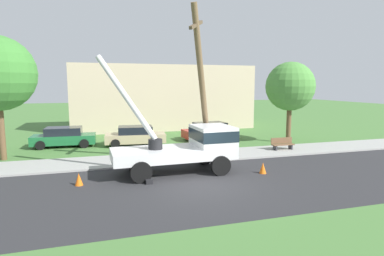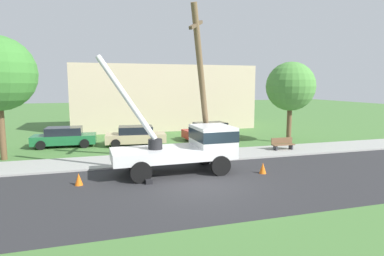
% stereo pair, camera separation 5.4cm
% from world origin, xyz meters
% --- Properties ---
extents(ground_plane, '(120.00, 120.00, 0.00)m').
position_xyz_m(ground_plane, '(0.00, 12.00, 0.00)').
color(ground_plane, '#477538').
extents(road_asphalt, '(80.00, 8.14, 0.01)m').
position_xyz_m(road_asphalt, '(0.00, 0.00, 0.00)').
color(road_asphalt, '#2B2B2D').
rests_on(road_asphalt, ground).
extents(sidewalk_strip, '(80.00, 3.15, 0.10)m').
position_xyz_m(sidewalk_strip, '(0.00, 5.64, 0.05)').
color(sidewalk_strip, '#9E9E99').
rests_on(sidewalk_strip, ground).
extents(utility_truck, '(6.82, 3.21, 5.98)m').
position_xyz_m(utility_truck, '(0.03, 2.50, 1.41)').
color(utility_truck, silver).
rests_on(utility_truck, ground).
extents(leaning_utility_pole, '(2.31, 3.05, 8.62)m').
position_xyz_m(leaning_utility_pole, '(1.09, 3.61, 4.41)').
color(leaning_utility_pole, brown).
rests_on(leaning_utility_pole, ground).
extents(traffic_cone_ahead, '(0.36, 0.36, 0.56)m').
position_xyz_m(traffic_cone_ahead, '(3.52, 1.04, 0.28)').
color(traffic_cone_ahead, orange).
rests_on(traffic_cone_ahead, ground).
extents(traffic_cone_behind, '(0.36, 0.36, 0.56)m').
position_xyz_m(traffic_cone_behind, '(-5.39, 1.65, 0.28)').
color(traffic_cone_behind, orange).
rests_on(traffic_cone_behind, ground).
extents(parked_sedan_green, '(4.48, 2.15, 1.42)m').
position_xyz_m(parked_sedan_green, '(-6.82, 11.65, 0.71)').
color(parked_sedan_green, '#1E6638').
rests_on(parked_sedan_green, ground).
extents(parked_sedan_tan, '(4.54, 2.27, 1.42)m').
position_xyz_m(parked_sedan_tan, '(-1.76, 10.75, 0.71)').
color(parked_sedan_tan, tan).
rests_on(parked_sedan_tan, ground).
extents(parked_sedan_red, '(4.54, 2.27, 1.42)m').
position_xyz_m(parked_sedan_red, '(4.38, 11.41, 0.71)').
color(parked_sedan_red, '#B21E1E').
rests_on(parked_sedan_red, ground).
extents(park_bench, '(1.60, 0.45, 0.90)m').
position_xyz_m(park_bench, '(7.59, 5.71, 0.46)').
color(park_bench, brown).
rests_on(park_bench, ground).
extents(roadside_tree_far, '(3.72, 3.72, 6.23)m').
position_xyz_m(roadside_tree_far, '(9.78, 8.38, 4.34)').
color(roadside_tree_far, brown).
rests_on(roadside_tree_far, ground).
extents(lowrise_building_backdrop, '(18.00, 6.00, 6.40)m').
position_xyz_m(lowrise_building_backdrop, '(2.20, 19.87, 3.20)').
color(lowrise_building_backdrop, '#C6B293').
rests_on(lowrise_building_backdrop, ground).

